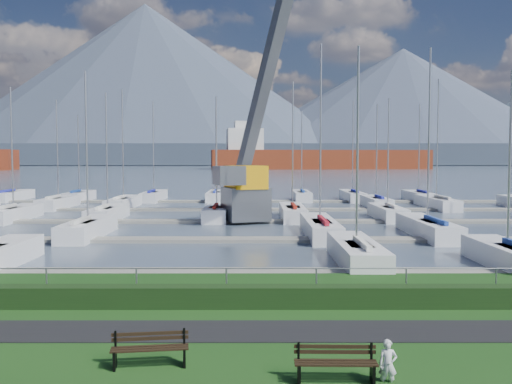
{
  "coord_description": "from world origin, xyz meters",
  "views": [
    {
      "loc": [
        -0.03,
        -18.76,
        4.93
      ],
      "look_at": [
        0.0,
        12.0,
        3.0
      ],
      "focal_mm": 40.0,
      "sensor_mm": 36.0,
      "label": 1
    }
  ],
  "objects_px": {
    "person": "(388,358)",
    "crane": "(251,151)",
    "bench_right": "(336,363)",
    "bench_left": "(150,349)"
  },
  "relations": [
    {
      "from": "bench_left",
      "to": "crane",
      "type": "relative_size",
      "value": 0.08
    },
    {
      "from": "bench_left",
      "to": "crane",
      "type": "distance_m",
      "value": 33.29
    },
    {
      "from": "bench_right",
      "to": "person",
      "type": "xyz_separation_m",
      "value": [
        1.14,
        0.0,
        0.13
      ]
    },
    {
      "from": "bench_right",
      "to": "person",
      "type": "height_order",
      "value": "person"
    },
    {
      "from": "person",
      "to": "crane",
      "type": "relative_size",
      "value": 0.05
    },
    {
      "from": "bench_right",
      "to": "crane",
      "type": "xyz_separation_m",
      "value": [
        -2.07,
        33.8,
        4.91
      ]
    },
    {
      "from": "crane",
      "to": "bench_right",
      "type": "bearing_deg",
      "value": -105.56
    },
    {
      "from": "bench_right",
      "to": "crane",
      "type": "height_order",
      "value": "crane"
    },
    {
      "from": "person",
      "to": "crane",
      "type": "bearing_deg",
      "value": 101.31
    },
    {
      "from": "bench_left",
      "to": "bench_right",
      "type": "height_order",
      "value": "same"
    }
  ]
}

